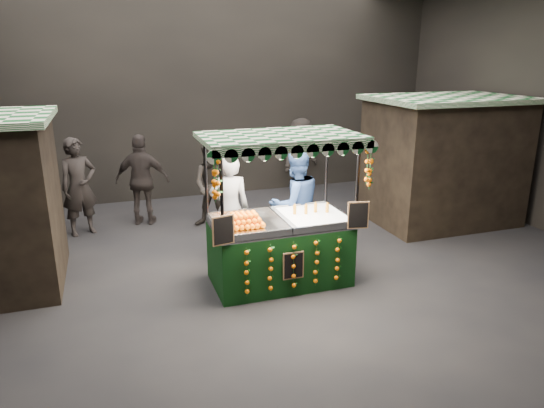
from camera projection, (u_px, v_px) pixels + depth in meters
name	position (u px, v px, depth m)	size (l,w,h in m)	color
ground	(263.00, 276.00, 7.91)	(12.00, 12.00, 0.00)	black
market_hall	(261.00, 56.00, 6.91)	(12.10, 10.10, 5.05)	black
neighbour_stall_right	(443.00, 160.00, 10.22)	(3.00, 2.20, 2.60)	black
juice_stall	(281.00, 239.00, 7.51)	(2.39, 1.40, 2.31)	black
vendor_grey	(229.00, 209.00, 8.26)	(0.72, 0.52, 1.85)	gray
vendor_blue	(295.00, 205.00, 8.34)	(1.02, 0.84, 1.94)	navy
shopper_0	(79.00, 187.00, 9.50)	(0.82, 0.69, 1.91)	#282321
shopper_1	(213.00, 186.00, 9.93)	(1.04, 0.96, 1.73)	#282420
shopper_2	(142.00, 180.00, 10.08)	(1.19, 0.78, 1.88)	#2E2725
shopper_3	(301.00, 155.00, 12.51)	(1.40, 1.20, 1.87)	black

